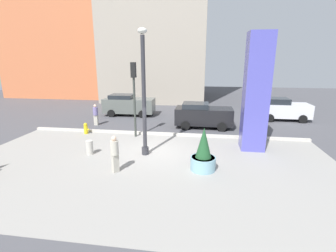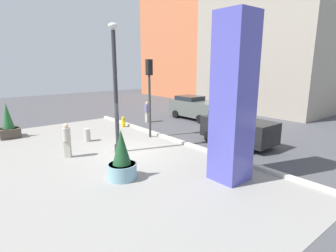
{
  "view_description": "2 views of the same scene",
  "coord_description": "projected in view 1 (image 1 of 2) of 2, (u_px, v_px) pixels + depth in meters",
  "views": [
    {
      "loc": [
        2.55,
        -12.24,
        4.8
      ],
      "look_at": [
        0.53,
        1.46,
        1.08
      ],
      "focal_mm": 26.57,
      "sensor_mm": 36.0,
      "label": 1
    },
    {
      "loc": [
        11.28,
        -6.63,
        4.36
      ],
      "look_at": [
        1.03,
        1.7,
        1.31
      ],
      "focal_mm": 28.72,
      "sensor_mm": 36.0,
      "label": 2
    }
  ],
  "objects": [
    {
      "name": "plaza_pavement",
      "position": [
        146.0,
        168.0,
        11.39
      ],
      "size": [
        18.0,
        10.0,
        0.02
      ],
      "primitive_type": "cube",
      "color": "gray",
      "rests_on": "ground_plane"
    },
    {
      "name": "lamp_post",
      "position": [
        144.0,
        97.0,
        12.19
      ],
      "size": [
        0.44,
        0.44,
        6.22
      ],
      "color": "#2D2D33",
      "rests_on": "ground_plane"
    },
    {
      "name": "car_far_lane",
      "position": [
        282.0,
        109.0,
        20.13
      ],
      "size": [
        3.99,
        1.99,
        1.79
      ],
      "color": "silver",
      "rests_on": "ground_plane"
    },
    {
      "name": "art_pillar_blue",
      "position": [
        256.0,
        93.0,
        13.06
      ],
      "size": [
        1.23,
        1.23,
        6.16
      ],
      "primitive_type": "cube",
      "color": "#4C4CAD",
      "rests_on": "ground_plane"
    },
    {
      "name": "fire_hydrant",
      "position": [
        86.0,
        128.0,
        16.46
      ],
      "size": [
        0.36,
        0.26,
        0.75
      ],
      "color": "gold",
      "rests_on": "ground_plane"
    },
    {
      "name": "concrete_bollard",
      "position": [
        90.0,
        148.0,
        12.88
      ],
      "size": [
        0.36,
        0.36,
        0.75
      ],
      "primitive_type": "cylinder",
      "color": "#B2ADA3",
      "rests_on": "ground_plane"
    },
    {
      "name": "ground_plane",
      "position": [
        166.0,
        131.0,
        17.12
      ],
      "size": [
        60.0,
        60.0,
        0.0
      ],
      "primitive_type": "plane",
      "color": "#47474C"
    },
    {
      "name": "pedestrian_crossing",
      "position": [
        115.0,
        152.0,
        10.71
      ],
      "size": [
        0.51,
        0.51,
        1.67
      ],
      "color": "#B2AD9E",
      "rests_on": "ground_plane"
    },
    {
      "name": "car_curb_west",
      "position": [
        129.0,
        105.0,
        21.86
      ],
      "size": [
        4.42,
        2.12,
        1.83
      ],
      "color": "#565B56",
      "rests_on": "ground_plane"
    },
    {
      "name": "traffic_light_corner",
      "position": [
        134.0,
        88.0,
        15.16
      ],
      "size": [
        0.28,
        0.42,
        4.64
      ],
      "color": "#333833",
      "rests_on": "ground_plane"
    },
    {
      "name": "curb_strip",
      "position": [
        164.0,
        134.0,
        16.26
      ],
      "size": [
        18.0,
        0.24,
        0.16
      ],
      "primitive_type": "cube",
      "color": "#B7B2A8",
      "rests_on": "ground_plane"
    },
    {
      "name": "office_block_flanking",
      "position": [
        70.0,
        16.0,
        32.58
      ],
      "size": [
        15.2,
        9.37,
        20.51
      ],
      "primitive_type": "cube",
      "color": "#C66B42",
      "rests_on": "ground_plane"
    },
    {
      "name": "car_curb_east",
      "position": [
        203.0,
        115.0,
        17.92
      ],
      "size": [
        4.05,
        2.05,
        1.78
      ],
      "color": "black",
      "rests_on": "ground_plane"
    },
    {
      "name": "potted_plant_near_left",
      "position": [
        203.0,
        154.0,
        10.96
      ],
      "size": [
        1.12,
        1.12,
        1.97
      ],
      "color": "#7AA8B7",
      "rests_on": "ground_plane"
    },
    {
      "name": "pedestrian_on_sidewalk",
      "position": [
        96.0,
        114.0,
        18.51
      ],
      "size": [
        0.36,
        0.36,
        1.58
      ],
      "color": "#B2AD9E",
      "rests_on": "ground_plane"
    }
  ]
}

